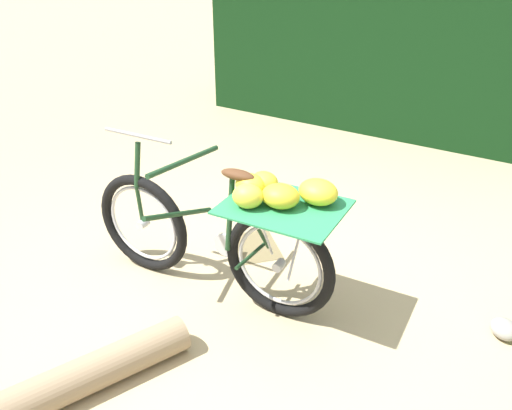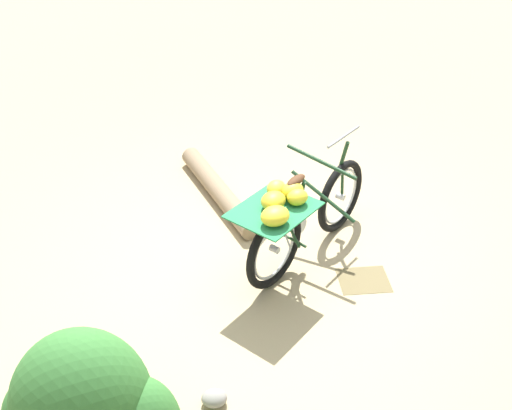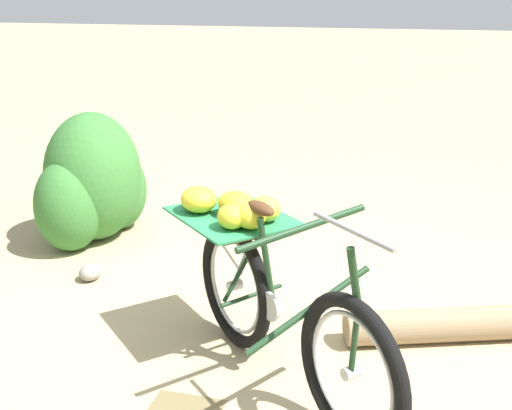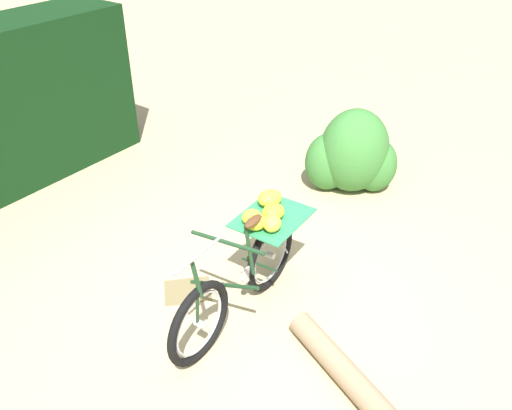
% 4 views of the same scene
% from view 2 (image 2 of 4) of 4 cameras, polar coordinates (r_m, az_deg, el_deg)
% --- Properties ---
extents(ground_plane, '(60.00, 60.00, 0.00)m').
position_cam_2_polar(ground_plane, '(5.55, 2.19, -5.69)').
color(ground_plane, tan).
extents(bicycle, '(1.45, 1.49, 1.03)m').
position_cam_2_polar(bicycle, '(5.32, 4.36, -0.99)').
color(bicycle, black).
rests_on(bicycle, ground_plane).
extents(fallen_log, '(0.77, 1.63, 0.20)m').
position_cam_2_polar(fallen_log, '(6.42, -3.57, 1.42)').
color(fallen_log, '#937A5B').
rests_on(fallen_log, ground_plane).
extents(path_stone, '(0.18, 0.15, 0.11)m').
position_cam_2_polar(path_stone, '(4.43, -3.94, -17.63)').
color(path_stone, gray).
rests_on(path_stone, ground_plane).
extents(leaf_litter_patch, '(0.44, 0.36, 0.01)m').
position_cam_2_polar(leaf_litter_patch, '(5.47, 10.06, -6.93)').
color(leaf_litter_patch, olive).
rests_on(leaf_litter_patch, ground_plane).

